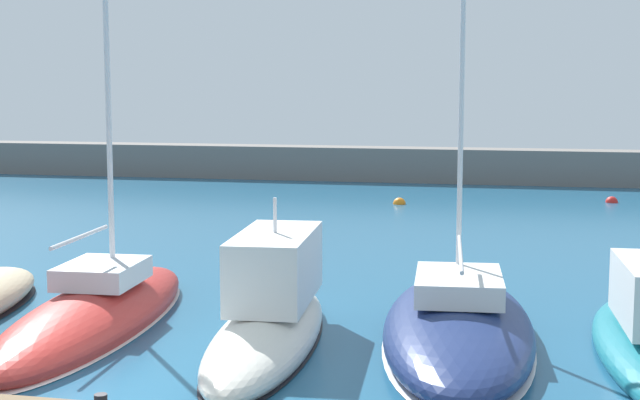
{
  "coord_description": "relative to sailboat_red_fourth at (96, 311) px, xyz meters",
  "views": [
    {
      "loc": [
        7.36,
        -14.59,
        5.48
      ],
      "look_at": [
        2.76,
        6.8,
        2.71
      ],
      "focal_mm": 52.5,
      "sensor_mm": 36.0,
      "label": 1
    }
  ],
  "objects": [
    {
      "name": "ground_plane",
      "position": [
        1.86,
        -4.38,
        -0.37
      ],
      "size": [
        120.0,
        120.0,
        0.0
      ],
      "primitive_type": "plane",
      "color": "#1E567A"
    },
    {
      "name": "breakwater_seawall",
      "position": [
        1.86,
        32.55,
        0.56
      ],
      "size": [
        108.0,
        2.06,
        1.86
      ],
      "primitive_type": "cube",
      "color": "slate",
      "rests_on": "ground_plane"
    },
    {
      "name": "sailboat_red_fourth",
      "position": [
        0.0,
        0.0,
        0.0
      ],
      "size": [
        2.98,
        9.69,
        20.88
      ],
      "rotation": [
        0.0,
        0.0,
        1.62
      ],
      "color": "#B72D28",
      "rests_on": "ground_plane"
    },
    {
      "name": "motorboat_ivory_fifth",
      "position": [
        4.15,
        -0.4,
        0.26
      ],
      "size": [
        2.63,
        8.26,
        3.35
      ],
      "rotation": [
        0.0,
        0.0,
        1.64
      ],
      "color": "silver",
      "rests_on": "ground_plane"
    },
    {
      "name": "sailboat_navy_sixth",
      "position": [
        8.02,
        0.56,
        -0.02
      ],
      "size": [
        3.9,
        9.81,
        18.44
      ],
      "rotation": [
        0.0,
        0.0,
        1.65
      ],
      "color": "navy",
      "rests_on": "ground_plane"
    },
    {
      "name": "mooring_buoy_orange",
      "position": [
        3.93,
        22.7,
        -0.37
      ],
      "size": [
        0.58,
        0.58,
        0.58
      ],
      "primitive_type": "sphere",
      "color": "orange",
      "rests_on": "ground_plane"
    },
    {
      "name": "mooring_buoy_red",
      "position": [
        13.37,
        25.28,
        -0.37
      ],
      "size": [
        0.56,
        0.56,
        0.56
      ],
      "primitive_type": "sphere",
      "color": "red",
      "rests_on": "ground_plane"
    }
  ]
}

